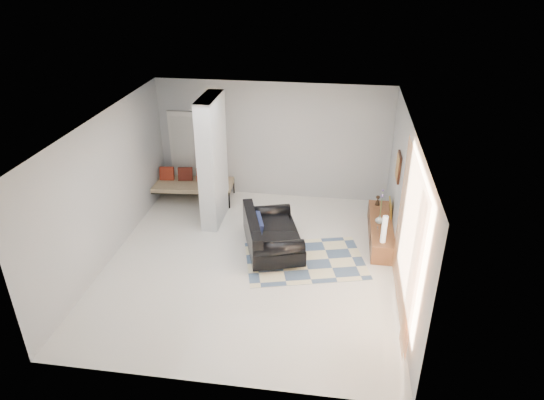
# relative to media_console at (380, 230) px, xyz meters

# --- Properties ---
(floor) EXTENTS (6.00, 6.00, 0.00)m
(floor) POSITION_rel_media_console_xyz_m (-2.52, -1.25, -0.20)
(floor) COLOR white
(floor) RESTS_ON ground
(ceiling) EXTENTS (6.00, 6.00, 0.00)m
(ceiling) POSITION_rel_media_console_xyz_m (-2.52, -1.25, 2.60)
(ceiling) COLOR white
(ceiling) RESTS_ON wall_back
(wall_back) EXTENTS (6.00, 0.00, 6.00)m
(wall_back) POSITION_rel_media_console_xyz_m (-2.52, 1.75, 1.20)
(wall_back) COLOR #B2B5B7
(wall_back) RESTS_ON ground
(wall_front) EXTENTS (6.00, 0.00, 6.00)m
(wall_front) POSITION_rel_media_console_xyz_m (-2.52, -4.25, 1.20)
(wall_front) COLOR #B2B5B7
(wall_front) RESTS_ON ground
(wall_left) EXTENTS (0.00, 6.00, 6.00)m
(wall_left) POSITION_rel_media_console_xyz_m (-5.27, -1.25, 1.20)
(wall_left) COLOR #B2B5B7
(wall_left) RESTS_ON ground
(wall_right) EXTENTS (0.00, 6.00, 6.00)m
(wall_right) POSITION_rel_media_console_xyz_m (0.23, -1.25, 1.20)
(wall_right) COLOR #B2B5B7
(wall_right) RESTS_ON ground
(partition_column) EXTENTS (0.35, 1.20, 2.80)m
(partition_column) POSITION_rel_media_console_xyz_m (-3.62, 0.35, 1.20)
(partition_column) COLOR silver
(partition_column) RESTS_ON floor
(hallway_door) EXTENTS (0.85, 0.06, 2.04)m
(hallway_door) POSITION_rel_media_console_xyz_m (-4.62, 1.71, 0.82)
(hallway_door) COLOR silver
(hallway_door) RESTS_ON floor
(curtain) EXTENTS (0.00, 2.55, 2.55)m
(curtain) POSITION_rel_media_console_xyz_m (0.15, -2.40, 1.25)
(curtain) COLOR #FF9243
(curtain) RESTS_ON wall_right
(wall_art) EXTENTS (0.04, 0.45, 0.55)m
(wall_art) POSITION_rel_media_console_xyz_m (0.20, -0.00, 1.45)
(wall_art) COLOR black
(wall_art) RESTS_ON wall_right
(media_console) EXTENTS (0.45, 1.99, 0.80)m
(media_console) POSITION_rel_media_console_xyz_m (0.00, 0.00, 0.00)
(media_console) COLOR brown
(media_console) RESTS_ON floor
(loveseat) EXTENTS (1.46, 1.93, 0.76)m
(loveseat) POSITION_rel_media_console_xyz_m (-2.23, -0.76, 0.15)
(loveseat) COLOR silver
(loveseat) RESTS_ON floor
(daybed) EXTENTS (2.02, 0.99, 0.77)m
(daybed) POSITION_rel_media_console_xyz_m (-4.45, 1.22, 0.21)
(daybed) COLOR black
(daybed) RESTS_ON floor
(area_rug) EXTENTS (2.58, 2.04, 0.01)m
(area_rug) POSITION_rel_media_console_xyz_m (-1.48, -1.05, -0.20)
(area_rug) COLOR beige
(area_rug) RESTS_ON floor
(cylinder_lamp) EXTENTS (0.10, 0.10, 0.56)m
(cylinder_lamp) POSITION_rel_media_console_xyz_m (-0.02, -0.78, 0.47)
(cylinder_lamp) COLOR silver
(cylinder_lamp) RESTS_ON media_console
(bronze_figurine) EXTENTS (0.13, 0.13, 0.22)m
(bronze_figurine) POSITION_rel_media_console_xyz_m (-0.05, 0.77, 0.31)
(bronze_figurine) COLOR #322116
(bronze_figurine) RESTS_ON media_console
(vase) EXTENTS (0.17, 0.17, 0.18)m
(vase) POSITION_rel_media_console_xyz_m (-0.05, -0.06, 0.28)
(vase) COLOR silver
(vase) RESTS_ON media_console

